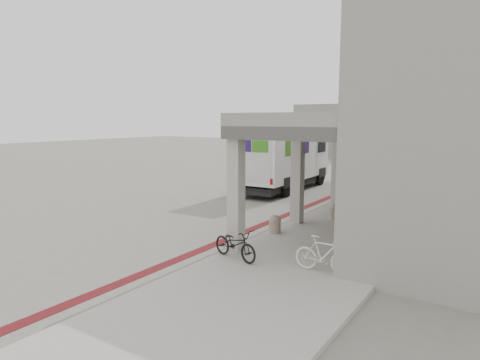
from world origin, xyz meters
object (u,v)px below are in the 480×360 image
Objects in this scene: fedex_truck at (284,158)px; utility_cabinet at (355,218)px; bicycle_cream at (324,255)px; bicycle_black at (235,244)px; bench at (359,219)px.

utility_cabinet is (6.32, -7.14, -1.16)m from fedex_truck.
bicycle_black is at bearing 97.64° from bicycle_cream.
bench is 0.76m from utility_cabinet.
fedex_truck reaches higher than utility_cabinet.
fedex_truck is 12.54m from bicycle_black.
utility_cabinet is (0.08, -0.73, 0.18)m from bench.
bicycle_cream reaches higher than bicycle_black.
utility_cabinet is 0.63× the size of bicycle_cream.
bench is 1.16× the size of bicycle_cream.
utility_cabinet is at bearing -50.13° from fedex_truck.
bicycle_black is 1.04× the size of bicycle_cream.
bicycle_cream is at bearing -67.93° from utility_cabinet.
utility_cabinet is 0.60× the size of bicycle_black.
bicycle_black reaches higher than bench.
fedex_truck is at bearing 35.90° from bicycle_black.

